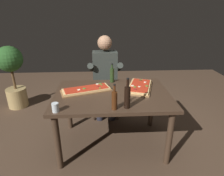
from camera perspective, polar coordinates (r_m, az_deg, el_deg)
name	(u,v)px	position (r m, az deg, el deg)	size (l,w,h in m)	color
ground_plane	(112,143)	(2.71, 0.06, -16.00)	(6.40, 6.40, 0.00)	#4C3828
dining_table	(112,100)	(2.36, 0.07, -3.72)	(1.40, 0.96, 0.74)	#3D2B1E
pizza_rectangular_front	(86,90)	(2.40, -7.68, -0.51)	(0.66, 0.42, 0.05)	brown
pizza_rectangular_left	(140,87)	(2.50, 8.31, 0.43)	(0.44, 0.60, 0.05)	olive
wine_bottle_dark	(112,75)	(2.65, 0.02, 3.97)	(0.06, 0.06, 0.27)	#233819
oil_bottle_amber	(114,100)	(1.93, 0.63, -3.62)	(0.06, 0.06, 0.27)	#47230F
vinegar_bottle_green	(127,97)	(1.95, 4.58, -2.62)	(0.06, 0.06, 0.33)	black
tumbler_near_camera	(55,108)	(1.99, -16.58, -5.74)	(0.07, 0.07, 0.09)	silver
diner_chair	(105,86)	(3.21, -2.02, 0.53)	(0.44, 0.44, 0.87)	black
seated_diner	(105,74)	(3.01, -2.03, 4.18)	(0.53, 0.41, 1.33)	#23232D
potted_plant_corner	(12,72)	(3.78, -27.72, 4.13)	(0.44, 0.44, 1.12)	tan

